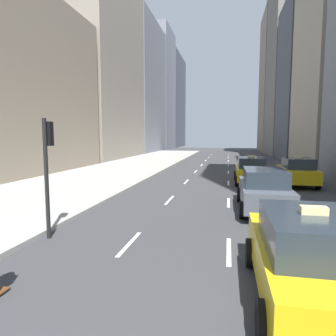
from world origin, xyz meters
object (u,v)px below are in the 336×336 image
at_px(taxi_lead, 251,170).
at_px(traffic_light_pole, 47,159).
at_px(sedan_black_near, 264,189).
at_px(taxi_second, 308,257).
at_px(taxi_third, 297,171).

distance_m(taxi_lead, traffic_light_pole, 13.82).
xyz_separation_m(sedan_black_near, traffic_light_pole, (-6.75, -4.70, 1.52)).
distance_m(taxi_second, taxi_third, 14.42).
bearing_deg(sedan_black_near, taxi_second, -90.00).
height_order(taxi_lead, taxi_third, same).
xyz_separation_m(taxi_third, sedan_black_near, (-2.80, -7.11, 0.01)).
height_order(taxi_third, sedan_black_near, taxi_third).
distance_m(taxi_lead, sedan_black_near, 7.26).
height_order(sedan_black_near, traffic_light_pole, traffic_light_pole).
height_order(taxi_second, traffic_light_pole, traffic_light_pole).
height_order(taxi_lead, sedan_black_near, taxi_lead).
bearing_deg(traffic_light_pole, taxi_third, 51.03).
xyz_separation_m(taxi_lead, traffic_light_pole, (-6.75, -11.96, 1.53)).
xyz_separation_m(taxi_lead, sedan_black_near, (0.00, -7.26, 0.01)).
xyz_separation_m(taxi_third, traffic_light_pole, (-9.55, -11.80, 1.53)).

